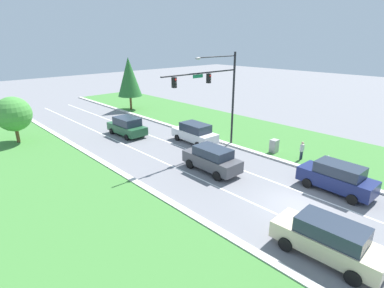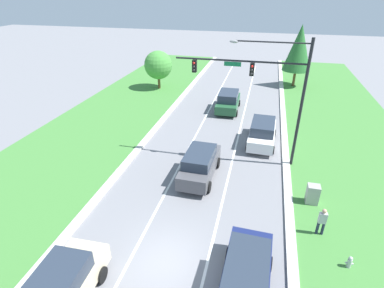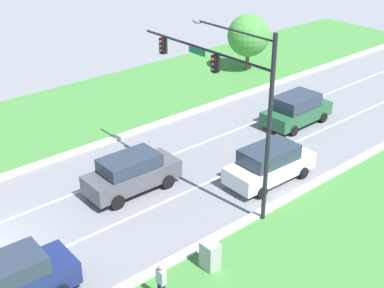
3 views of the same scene
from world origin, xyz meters
name	(u,v)px [view 1 (image 1 of 3)]	position (x,y,z in m)	size (l,w,h in m)	color
ground_plane	(297,206)	(0.00, 0.00, 0.00)	(160.00, 160.00, 0.00)	slate
curb_strip_right	(335,178)	(5.65, 0.00, 0.07)	(0.50, 90.00, 0.15)	beige
curb_strip_left	(241,244)	(-5.65, 0.00, 0.07)	(0.50, 90.00, 0.15)	beige
grass_verge_right	(361,160)	(10.90, 0.00, 0.04)	(10.00, 90.00, 0.08)	#427F38
lane_stripe_inner_left	(282,216)	(-1.80, 0.00, 0.00)	(0.14, 81.00, 0.01)	white
lane_stripe_inner_right	(311,196)	(1.80, 0.00, 0.00)	(0.14, 81.00, 0.01)	white
traffic_signal_mast	(217,87)	(3.63, 10.35, 5.84)	(8.57, 0.41, 8.80)	black
graphite_suv	(212,159)	(-0.10, 7.29, 1.03)	(2.20, 4.93, 1.97)	#4C4C51
navy_suv	(337,177)	(3.60, -0.80, 1.04)	(2.21, 4.95, 2.02)	navy
champagne_suv	(328,239)	(-3.38, -3.24, 1.01)	(2.20, 5.06, 1.95)	beige
forest_suv	(127,126)	(0.07, 19.99, 1.00)	(2.34, 4.92, 1.98)	#235633
white_suv	(195,133)	(3.75, 13.26, 1.00)	(2.30, 5.08, 1.97)	white
utility_cabinet	(274,146)	(6.94, 6.13, 0.64)	(0.70, 0.60, 1.27)	#9E9E99
pedestrian	(302,150)	(7.08, 3.54, 0.94)	(0.40, 0.24, 1.69)	#232842
fire_hydrant	(328,159)	(8.13, 1.67, 0.34)	(0.34, 0.20, 0.70)	#B7B7BC
conifer_near_right_tree	(129,77)	(7.10, 30.36, 4.78)	(3.41, 3.41, 7.53)	brown
oak_near_left_tree	(13,114)	(-9.29, 25.26, 2.95)	(3.38, 3.38, 4.65)	brown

